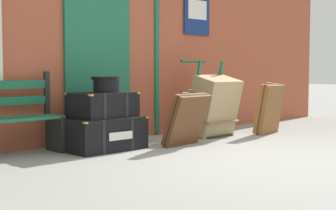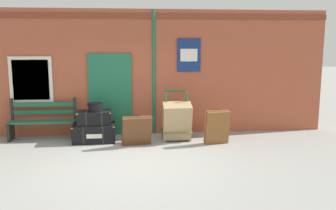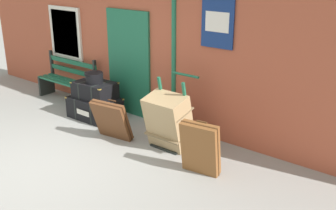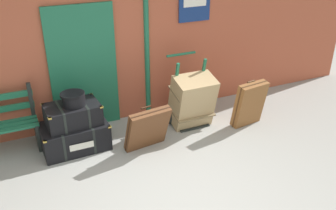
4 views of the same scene
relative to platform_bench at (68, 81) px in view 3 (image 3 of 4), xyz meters
The scene contains 10 objects.
ground_plane 3.05m from the platform_bench, 45.74° to the right, with size 60.00×60.00×0.00m, color gray.
brick_facade 2.42m from the platform_bench, 11.84° to the left, with size 10.40×0.35×3.20m.
platform_bench is the anchor object (origin of this frame).
steamer_trunk_base 1.35m from the platform_bench, 15.51° to the right, with size 1.03×0.68×0.43m.
steamer_trunk_middle 1.34m from the platform_bench, 14.56° to the right, with size 0.84×0.60×0.33m.
round_hatbox 1.44m from the platform_bench, 15.30° to the right, with size 0.36×0.35×0.20m.
porters_trolley 3.29m from the platform_bench, ahead, with size 0.71×0.63×1.19m.
large_brown_trunk 3.31m from the platform_bench, ahead, with size 0.70×0.64×0.96m.
suitcase_olive 4.27m from the platform_bench, 11.77° to the right, with size 0.60×0.36×0.83m.
suitcase_caramel 2.46m from the platform_bench, 20.48° to the right, with size 0.72×0.45×0.73m.
Camera 3 is at (5.02, -3.08, 2.97)m, focal length 42.79 mm.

